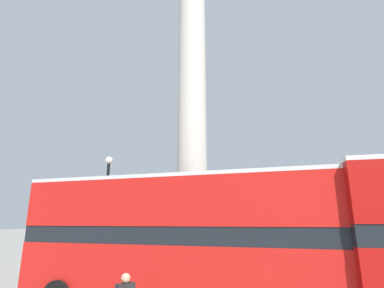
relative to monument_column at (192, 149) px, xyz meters
name	(u,v)px	position (x,y,z in m)	size (l,w,h in m)	color
ground_plane	(192,281)	(0.00, 0.00, -6.70)	(200.00, 200.00, 0.00)	gray
monument_column	(192,149)	(0.00, 0.00, 0.00)	(5.78, 5.78, 22.03)	beige
bus_a	(185,235)	(1.47, -5.27, -4.31)	(11.14, 2.87, 4.34)	red
equestrian_statue	(78,238)	(-10.80, 4.86, -5.11)	(3.27, 2.65, 5.46)	beige
street_lamp	(105,216)	(-3.53, -2.56, -3.63)	(0.37, 0.37, 5.98)	black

